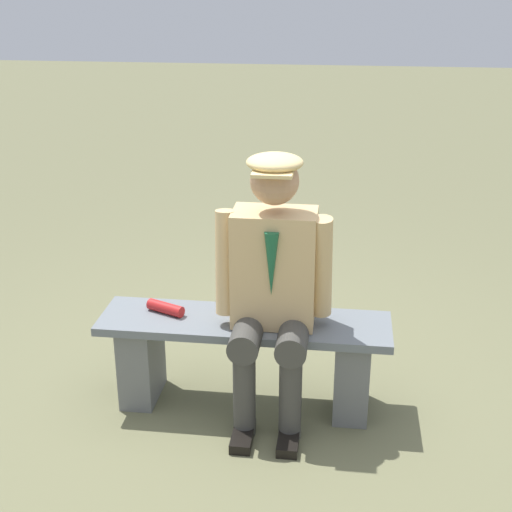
% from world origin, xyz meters
% --- Properties ---
extents(ground_plane, '(30.00, 30.00, 0.00)m').
position_xyz_m(ground_plane, '(0.00, 0.00, 0.00)').
color(ground_plane, '#6A6948').
extents(bench, '(1.47, 0.39, 0.49)m').
position_xyz_m(bench, '(0.00, 0.00, 0.30)').
color(bench, slate).
rests_on(bench, ground).
extents(seated_man, '(0.58, 0.58, 1.35)m').
position_xyz_m(seated_man, '(-0.15, 0.06, 0.75)').
color(seated_man, tan).
rests_on(seated_man, ground).
extents(rolled_magazine, '(0.21, 0.14, 0.06)m').
position_xyz_m(rolled_magazine, '(0.41, -0.02, 0.52)').
color(rolled_magazine, '#B21E1E').
rests_on(rolled_magazine, bench).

